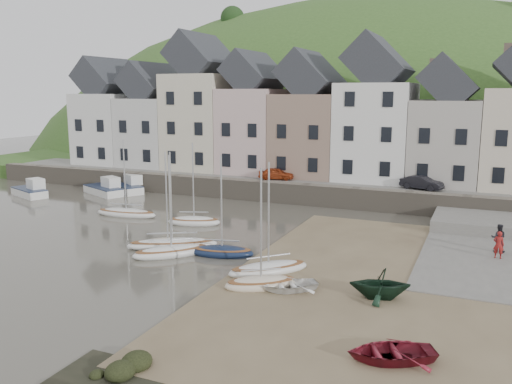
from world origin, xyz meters
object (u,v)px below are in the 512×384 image
at_px(sailboat_0, 126,213).
at_px(rowboat_white, 290,285).
at_px(rowboat_red, 391,352).
at_px(car_left, 276,174).
at_px(rowboat_green, 380,283).
at_px(person_dark, 499,238).
at_px(person_red, 499,245).
at_px(car_right, 422,183).

bearing_deg(sailboat_0, rowboat_white, -30.46).
bearing_deg(rowboat_red, car_left, -177.54).
xyz_separation_m(rowboat_red, car_left, (-15.35, 27.87, 1.76)).
relative_size(rowboat_green, car_left, 0.86).
xyz_separation_m(rowboat_green, car_left, (-13.84, 22.00, 1.35)).
distance_m(sailboat_0, person_dark, 27.03).
xyz_separation_m(person_red, car_left, (-19.06, 13.13, 1.22)).
relative_size(sailboat_0, car_right, 1.78).
xyz_separation_m(sailboat_0, rowboat_green, (21.79, -9.58, 0.55)).
xyz_separation_m(sailboat_0, person_dark, (27.02, 0.69, 0.73)).
bearing_deg(person_dark, rowboat_red, 76.60).
bearing_deg(rowboat_red, rowboat_green, 168.03).
distance_m(person_dark, car_right, 13.18).
bearing_deg(car_right, person_red, -139.14).
relative_size(rowboat_white, rowboat_red, 0.87).
bearing_deg(car_left, rowboat_white, -168.03).
bearing_deg(rowboat_white, car_left, 164.43).
distance_m(person_dark, car_left, 22.42).
bearing_deg(person_red, sailboat_0, 1.31).
distance_m(rowboat_red, person_red, 15.21).
xyz_separation_m(person_red, person_dark, (0.01, 1.40, 0.05)).
distance_m(rowboat_red, person_dark, 16.57).
relative_size(rowboat_green, person_red, 1.73).
bearing_deg(rowboat_green, car_left, -164.41).
distance_m(rowboat_green, car_left, 26.03).
relative_size(rowboat_white, person_dark, 1.61).
relative_size(rowboat_green, rowboat_red, 0.87).
relative_size(person_dark, car_right, 0.49).
xyz_separation_m(sailboat_0, rowboat_red, (23.30, -15.45, 0.14)).
relative_size(rowboat_red, car_right, 0.91).
xyz_separation_m(rowboat_green, person_red, (5.22, 8.87, 0.13)).
distance_m(person_red, person_dark, 1.40).
height_order(rowboat_white, car_left, car_left).
xyz_separation_m(sailboat_0, person_red, (27.01, -0.71, 0.68)).
bearing_deg(person_red, car_left, -31.74).
height_order(sailboat_0, car_right, sailboat_0).
distance_m(sailboat_0, rowboat_white, 20.32).
relative_size(person_red, person_dark, 0.94).
height_order(sailboat_0, rowboat_white, sailboat_0).
bearing_deg(rowboat_green, rowboat_red, -2.17).
relative_size(rowboat_green, person_dark, 1.63).
height_order(sailboat_0, rowboat_green, sailboat_0).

